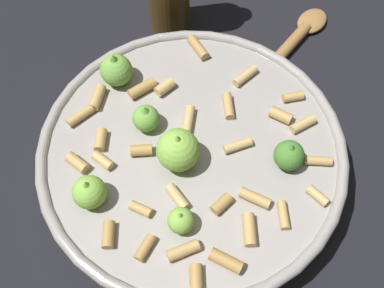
% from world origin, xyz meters
% --- Properties ---
extents(ground_plane, '(2.40, 2.40, 0.00)m').
position_xyz_m(ground_plane, '(0.00, 0.00, 0.00)').
color(ground_plane, black).
extents(cooking_pan, '(0.34, 0.34, 0.10)m').
position_xyz_m(cooking_pan, '(0.00, -0.00, 0.03)').
color(cooking_pan, '#9E9993').
rests_on(cooking_pan, ground).
extents(wooden_spoon, '(0.21, 0.06, 0.02)m').
position_xyz_m(wooden_spoon, '(-0.22, 0.02, 0.01)').
color(wooden_spoon, '#9E703D').
rests_on(wooden_spoon, ground).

